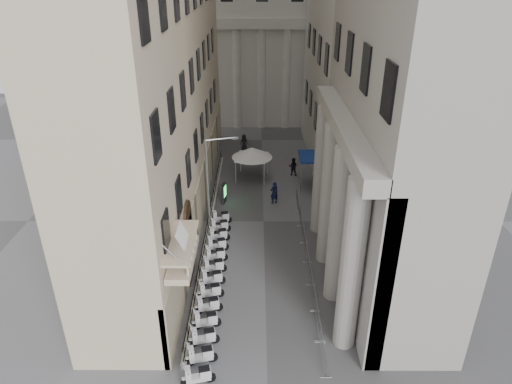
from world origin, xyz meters
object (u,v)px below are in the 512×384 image
scooter_0 (199,384)px  info_kiosk (224,193)px  street_lamp (211,179)px  security_tent (250,152)px  pedestrian_a (274,193)px  pedestrian_b (293,167)px

scooter_0 → info_kiosk: bearing=-13.6°
scooter_0 → street_lamp: street_lamp is taller
scooter_0 → security_tent: (2.21, 24.71, 2.64)m
pedestrian_a → street_lamp: bearing=18.1°
security_tent → info_kiosk: 6.05m
pedestrian_a → pedestrian_b: pedestrian_a is taller
street_lamp → pedestrian_a: size_ratio=3.76×
security_tent → pedestrian_a: 6.11m
security_tent → street_lamp: (-2.73, -10.05, 1.84)m
security_tent → info_kiosk: (-2.24, -5.35, -1.73)m
security_tent → street_lamp: size_ratio=0.51×
pedestrian_a → security_tent: bearing=-93.5°
scooter_0 → street_lamp: (-0.52, 14.66, 4.48)m
info_kiosk → pedestrian_a: 4.40m
info_kiosk → pedestrian_b: bearing=53.6°
info_kiosk → pedestrian_a: pedestrian_a is taller
street_lamp → pedestrian_b: 13.10m
street_lamp → info_kiosk: street_lamp is taller
security_tent → pedestrian_a: security_tent is taller
street_lamp → pedestrian_b: size_ratio=4.19×
street_lamp → pedestrian_a: 7.54m
info_kiosk → pedestrian_a: (4.39, -0.13, 0.10)m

